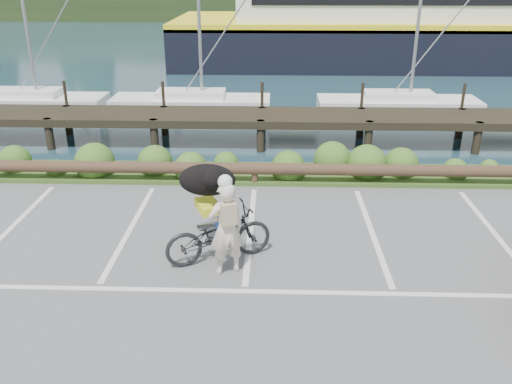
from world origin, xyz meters
TOP-DOWN VIEW (x-y plane):
  - ground at (0.00, 0.00)m, footprint 72.00×72.00m
  - harbor_backdrop at (0.39, 78.47)m, footprint 170.00×160.00m
  - vegetation_strip at (0.00, 5.30)m, footprint 34.00×1.60m
  - log_rail at (0.00, 4.60)m, footprint 32.00×0.30m
  - bicycle at (-0.55, 0.70)m, footprint 2.20×1.48m
  - cyclist at (-0.36, 0.25)m, footprint 0.76×0.65m
  - dog at (-0.81, 1.31)m, footprint 0.93×1.23m

SIDE VIEW (x-z plane):
  - harbor_backdrop at x=0.39m, z-range -15.00..15.00m
  - ground at x=0.00m, z-range 0.00..0.00m
  - log_rail at x=0.00m, z-range -0.30..0.30m
  - vegetation_strip at x=0.00m, z-range 0.00..0.10m
  - bicycle at x=-0.55m, z-range 0.00..1.09m
  - cyclist at x=-0.36m, z-range 0.00..1.78m
  - dog at x=-0.81m, z-range 1.09..1.74m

